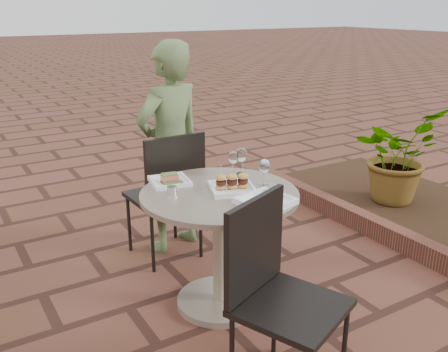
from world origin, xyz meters
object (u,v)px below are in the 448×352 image
chair_far (169,187)px  diner (170,149)px  plate_sliders (232,185)px  chair_near (274,281)px  cafe_table (220,232)px  plate_salmon (170,180)px  plate_tuna (265,201)px

chair_far → diner: diner is taller
plate_sliders → chair_far: bearing=96.4°
chair_near → diner: size_ratio=0.61×
cafe_table → diner: bearing=83.1°
chair_far → plate_salmon: chair_far is taller
plate_sliders → plate_salmon: bearing=130.2°
plate_salmon → diner: bearing=64.3°
plate_sliders → diner: bearing=88.0°
chair_near → plate_tuna: chair_near is taller
chair_near → diner: diner is taller
plate_salmon → cafe_table: bearing=-57.5°
cafe_table → chair_far: bearing=90.3°
plate_sliders → plate_tuna: (0.05, -0.26, -0.02)m
chair_far → diner: 0.30m
chair_far → plate_sliders: 0.73m
plate_sliders → plate_tuna: plate_sliders is taller
chair_far → plate_sliders: bearing=93.2°
cafe_table → chair_far: chair_far is taller
chair_near → cafe_table: bearing=56.9°
cafe_table → plate_salmon: bearing=122.5°
plate_salmon → plate_tuna: size_ratio=0.84×
plate_salmon → plate_sliders: size_ratio=0.81×
chair_near → plate_tuna: 0.53m
plate_salmon → chair_far: bearing=66.2°
plate_sliders → plate_tuna: size_ratio=1.05×
cafe_table → chair_near: 0.71m
chair_far → plate_salmon: bearing=63.1°
cafe_table → plate_tuna: bearing=-66.4°
chair_near → plate_tuna: bearing=36.9°
cafe_table → plate_tuna: size_ratio=3.03×
plate_tuna → plate_salmon: bearing=118.3°
plate_tuna → diner: bearing=90.8°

